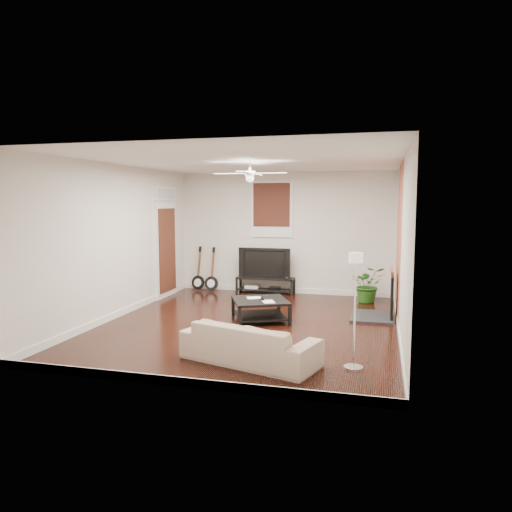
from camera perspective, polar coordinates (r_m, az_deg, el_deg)
The scene contains 14 objects.
room at distance 8.27m, azimuth -0.70°, elevation 1.42°, with size 5.01×6.01×2.81m.
brick_accent at distance 8.98m, azimuth 16.57°, elevation 1.55°, with size 0.02×2.20×2.80m, color #B55B3A.
fireplace at distance 9.10m, azimuth 14.56°, elevation -4.31°, with size 0.80×1.10×0.92m, color black.
window_back at distance 11.19m, azimuth 1.86°, elevation 5.56°, with size 1.00×0.06×1.30m, color black.
door_left at distance 10.92m, azimuth -10.56°, elevation 1.75°, with size 0.08×1.00×2.50m, color white.
tv_stand at distance 11.20m, azimuth 1.11°, elevation -3.50°, with size 1.35×0.36×0.38m, color black.
tv at distance 11.14m, azimuth 1.14°, elevation -0.76°, with size 1.21×0.16×0.69m, color black.
coffee_table at distance 8.67m, azimuth 0.51°, elevation -6.42°, with size 0.93×0.93×0.39m, color black.
sofa at distance 6.48m, azimuth -0.75°, elevation -10.20°, with size 1.84×0.72×0.54m, color tan.
floor_lamp at distance 6.25m, azimuth 11.59°, elevation -6.39°, with size 0.25×0.25×1.50m, color silver, non-canonical shape.
potted_plant at distance 10.44m, azimuth 13.13°, elevation -3.29°, with size 0.70×0.61×0.78m, color #225718.
guitar_left at distance 11.61m, azimuth -6.90°, elevation -1.47°, with size 0.33×0.23×1.06m, color black, non-canonical shape.
guitar_right at distance 11.46m, azimuth -5.32°, elevation -1.56°, with size 0.33×0.23×1.06m, color black, non-canonical shape.
ceiling_fan at distance 8.25m, azimuth -0.71°, elevation 9.75°, with size 1.24×1.24×0.32m, color white, non-canonical shape.
Camera 1 is at (2.18, -7.94, 2.13)m, focal length 33.80 mm.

